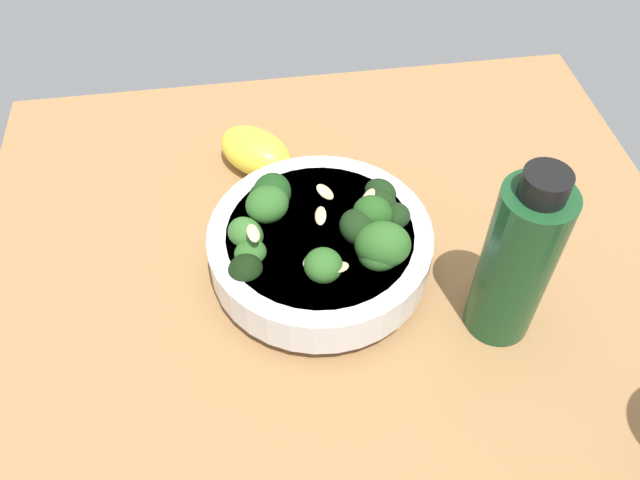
# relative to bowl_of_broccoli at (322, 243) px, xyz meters

# --- Properties ---
(ground_plane) EXTENTS (0.66, 0.66, 0.05)m
(ground_plane) POSITION_rel_bowl_of_broccoli_xyz_m (0.04, 0.01, -0.06)
(ground_plane) COLOR #996D42
(bowl_of_broccoli) EXTENTS (0.19, 0.19, 0.09)m
(bowl_of_broccoli) POSITION_rel_bowl_of_broccoli_xyz_m (0.00, 0.00, 0.00)
(bowl_of_broccoli) COLOR white
(bowl_of_broccoli) RESTS_ON ground_plane
(lemon_wedge) EXTENTS (0.09, 0.09, 0.04)m
(lemon_wedge) POSITION_rel_bowl_of_broccoli_xyz_m (-0.14, -0.05, -0.01)
(lemon_wedge) COLOR yellow
(lemon_wedge) RESTS_ON ground_plane
(bottle_short) EXTENTS (0.05, 0.05, 0.17)m
(bottle_short) POSITION_rel_bowl_of_broccoli_xyz_m (0.08, 0.14, 0.04)
(bottle_short) COLOR #194723
(bottle_short) RESTS_ON ground_plane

